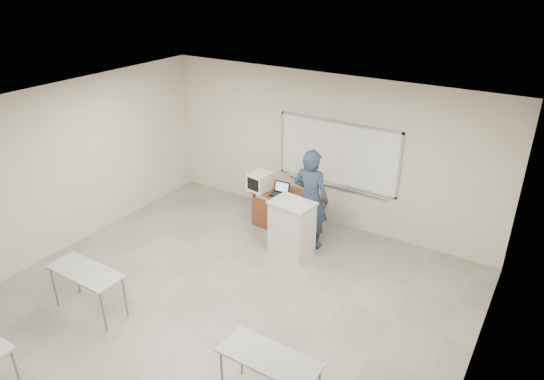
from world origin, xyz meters
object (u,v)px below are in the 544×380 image
Objects in this scene: instructor_desk at (285,206)px; laptop at (280,192)px; crt_monitor at (260,181)px; podium at (292,228)px; keyboard at (302,202)px; mouse at (291,199)px; whiteboard at (337,155)px; presenter at (311,199)px.

instructor_desk is 0.30m from laptop.
crt_monitor is 0.47m from laptop.
laptop is (0.45, -0.00, -0.12)m from crt_monitor.
podium is 2.43× the size of crt_monitor.
keyboard is (0.81, -0.59, 0.25)m from laptop.
instructor_desk is 12.75× the size of mouse.
mouse is at bearing 3.13° from crt_monitor.
whiteboard is 5.74× the size of crt_monitor.
presenter is (0.68, -0.23, 0.42)m from instructor_desk.
whiteboard is 23.64× the size of mouse.
crt_monitor is at bearing -170.36° from mouse.
presenter is at bearing -0.55° from mouse.
crt_monitor reaches higher than mouse.
presenter is at bearing -17.39° from laptop.
mouse is at bearing -21.62° from instructor_desk.
whiteboard is at bearing 50.56° from instructor_desk.
laptop is at bearing -135.24° from whiteboard.
presenter is at bearing -91.17° from whiteboard.
crt_monitor is (-1.11, 0.68, 0.40)m from podium.
instructor_desk is at bearing 171.22° from mouse.
laptop is at bearing -168.85° from instructor_desk.
whiteboard is 1.45m from keyboard.
laptop is at bearing -16.07° from presenter.
crt_monitor is 1.25m from presenter.
podium is at bearing -22.40° from crt_monitor.
presenter reaches higher than instructor_desk.
presenter reaches higher than podium.
instructor_desk is 0.33m from mouse.
presenter is (-0.03, 0.38, -0.11)m from keyboard.
laptop is 0.82m from presenter.
podium reaches higher than instructor_desk.
instructor_desk is 0.89m from podium.
mouse is 0.53m from presenter.
podium reaches higher than mouse.
whiteboard is 1.76m from podium.
whiteboard reaches higher than mouse.
mouse is (-0.36, 0.60, 0.24)m from podium.
crt_monitor is 0.77m from mouse.
keyboard is at bearing 93.92° from presenter.
whiteboard is 1.58m from crt_monitor.
keyboard is at bearing -38.05° from instructor_desk.
laptop is 3.02× the size of mouse.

